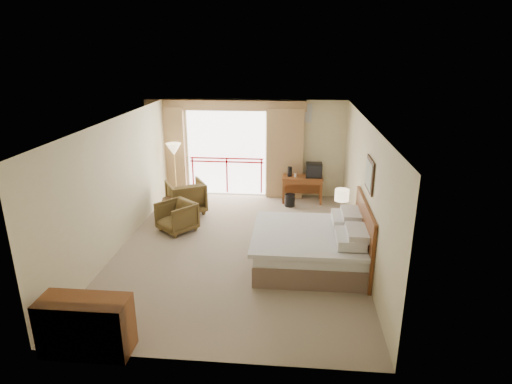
# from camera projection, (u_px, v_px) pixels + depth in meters

# --- Properties ---
(floor) EXTENTS (7.00, 7.00, 0.00)m
(floor) POSITION_uv_depth(u_px,v_px,m) (239.00, 247.00, 9.09)
(floor) COLOR gray
(floor) RESTS_ON ground
(ceiling) EXTENTS (7.00, 7.00, 0.00)m
(ceiling) POSITION_uv_depth(u_px,v_px,m) (238.00, 120.00, 8.22)
(ceiling) COLOR white
(ceiling) RESTS_ON wall_back
(wall_back) EXTENTS (5.00, 0.00, 5.00)m
(wall_back) POSITION_uv_depth(u_px,v_px,m) (255.00, 148.00, 11.96)
(wall_back) COLOR beige
(wall_back) RESTS_ON ground
(wall_front) EXTENTS (5.00, 0.00, 5.00)m
(wall_front) POSITION_uv_depth(u_px,v_px,m) (202.00, 273.00, 5.36)
(wall_front) COLOR beige
(wall_front) RESTS_ON ground
(wall_left) EXTENTS (0.00, 7.00, 7.00)m
(wall_left) POSITION_uv_depth(u_px,v_px,m) (119.00, 184.00, 8.87)
(wall_left) COLOR beige
(wall_left) RESTS_ON ground
(wall_right) EXTENTS (0.00, 7.00, 7.00)m
(wall_right) POSITION_uv_depth(u_px,v_px,m) (364.00, 191.00, 8.44)
(wall_right) COLOR beige
(wall_right) RESTS_ON ground
(balcony_door) EXTENTS (2.40, 0.00, 2.40)m
(balcony_door) POSITION_uv_depth(u_px,v_px,m) (227.00, 153.00, 12.05)
(balcony_door) COLOR white
(balcony_door) RESTS_ON wall_back
(balcony_railing) EXTENTS (2.09, 0.03, 1.02)m
(balcony_railing) POSITION_uv_depth(u_px,v_px,m) (227.00, 167.00, 12.16)
(balcony_railing) COLOR red
(balcony_railing) RESTS_ON wall_back
(curtain_left) EXTENTS (1.00, 0.26, 2.50)m
(curtain_left) POSITION_uv_depth(u_px,v_px,m) (168.00, 151.00, 12.06)
(curtain_left) COLOR olive
(curtain_left) RESTS_ON wall_back
(curtain_right) EXTENTS (1.00, 0.26, 2.50)m
(curtain_right) POSITION_uv_depth(u_px,v_px,m) (285.00, 154.00, 11.77)
(curtain_right) COLOR olive
(curtain_right) RESTS_ON wall_back
(valance) EXTENTS (4.40, 0.22, 0.28)m
(valance) POSITION_uv_depth(u_px,v_px,m) (225.00, 105.00, 11.52)
(valance) COLOR olive
(valance) RESTS_ON wall_back
(hvac_vent) EXTENTS (0.50, 0.04, 0.50)m
(hvac_vent) POSITION_uv_depth(u_px,v_px,m) (303.00, 113.00, 11.49)
(hvac_vent) COLOR silver
(hvac_vent) RESTS_ON wall_back
(bed) EXTENTS (2.13, 2.06, 0.97)m
(bed) POSITION_uv_depth(u_px,v_px,m) (312.00, 246.00, 8.27)
(bed) COLOR brown
(bed) RESTS_ON floor
(headboard) EXTENTS (0.06, 2.10, 1.30)m
(headboard) POSITION_uv_depth(u_px,v_px,m) (364.00, 235.00, 8.10)
(headboard) COLOR #5D2B11
(headboard) RESTS_ON wall_right
(framed_art) EXTENTS (0.04, 0.72, 0.60)m
(framed_art) POSITION_uv_depth(u_px,v_px,m) (370.00, 175.00, 7.72)
(framed_art) COLOR black
(framed_art) RESTS_ON wall_right
(nightstand) EXTENTS (0.43, 0.50, 0.58)m
(nightstand) POSITION_uv_depth(u_px,v_px,m) (340.00, 227.00, 9.40)
(nightstand) COLOR #5D2B11
(nightstand) RESTS_ON floor
(table_lamp) EXTENTS (0.31, 0.31, 0.54)m
(table_lamp) POSITION_uv_depth(u_px,v_px,m) (342.00, 196.00, 9.22)
(table_lamp) COLOR tan
(table_lamp) RESTS_ON nightstand
(phone) EXTENTS (0.20, 0.18, 0.07)m
(phone) POSITION_uv_depth(u_px,v_px,m) (339.00, 215.00, 9.16)
(phone) COLOR black
(phone) RESTS_ON nightstand
(desk) EXTENTS (1.09, 0.53, 0.72)m
(desk) POSITION_uv_depth(u_px,v_px,m) (302.00, 182.00, 11.65)
(desk) COLOR #5D2B11
(desk) RESTS_ON floor
(tv) EXTENTS (0.43, 0.34, 0.39)m
(tv) POSITION_uv_depth(u_px,v_px,m) (314.00, 170.00, 11.46)
(tv) COLOR black
(tv) RESTS_ON desk
(coffee_maker) EXTENTS (0.15, 0.15, 0.26)m
(coffee_maker) POSITION_uv_depth(u_px,v_px,m) (290.00, 172.00, 11.55)
(coffee_maker) COLOR black
(coffee_maker) RESTS_ON desk
(cup) EXTENTS (0.08, 0.08, 0.09)m
(cup) POSITION_uv_depth(u_px,v_px,m) (295.00, 175.00, 11.51)
(cup) COLOR white
(cup) RESTS_ON desk
(wastebasket) EXTENTS (0.32, 0.32, 0.33)m
(wastebasket) POSITION_uv_depth(u_px,v_px,m) (290.00, 200.00, 11.39)
(wastebasket) COLOR black
(wastebasket) RESTS_ON floor
(armchair_far) EXTENTS (1.21, 1.22, 0.82)m
(armchair_far) POSITION_uv_depth(u_px,v_px,m) (187.00, 212.00, 11.04)
(armchair_far) COLOR #48371B
(armchair_far) RESTS_ON floor
(armchair_near) EXTENTS (1.06, 1.06, 0.69)m
(armchair_near) POSITION_uv_depth(u_px,v_px,m) (178.00, 231.00, 9.91)
(armchair_near) COLOR #48371B
(armchair_near) RESTS_ON floor
(side_table) EXTENTS (0.45, 0.45, 0.49)m
(side_table) POSITION_uv_depth(u_px,v_px,m) (172.00, 204.00, 10.61)
(side_table) COLOR black
(side_table) RESTS_ON floor
(book) EXTENTS (0.20, 0.24, 0.02)m
(book) POSITION_uv_depth(u_px,v_px,m) (171.00, 198.00, 10.55)
(book) COLOR white
(book) RESTS_ON side_table
(floor_lamp) EXTENTS (0.41, 0.41, 1.59)m
(floor_lamp) POSITION_uv_depth(u_px,v_px,m) (174.00, 151.00, 11.51)
(floor_lamp) COLOR tan
(floor_lamp) RESTS_ON floor
(dresser) EXTENTS (1.23, 0.52, 0.82)m
(dresser) POSITION_uv_depth(u_px,v_px,m) (86.00, 326.00, 5.86)
(dresser) COLOR #5D2B11
(dresser) RESTS_ON floor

